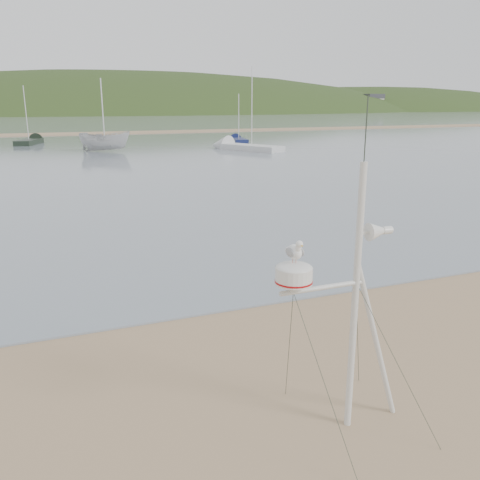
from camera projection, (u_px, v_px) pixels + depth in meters
name	position (u px, v px, depth m)	size (l,w,h in m)	color
ground	(150.00, 461.00, 6.29)	(560.00, 560.00, 0.00)	#917353
water	(35.00, 120.00, 124.46)	(560.00, 256.00, 0.04)	slate
sandbar	(40.00, 134.00, 68.94)	(560.00, 7.00, 0.07)	#917353
hill_ridge	(81.00, 157.00, 228.52)	(620.00, 180.00, 80.00)	#223415
far_cottages	(41.00, 103.00, 181.80)	(294.40, 6.30, 8.00)	white
mast_rig	(350.00, 357.00, 6.69)	(1.95, 2.08, 4.40)	silver
boat_white	(104.00, 125.00, 45.01)	(1.76, 1.81, 4.68)	silver
sailboat_white_near	(233.00, 146.00, 47.81)	(5.45, 8.16, 8.05)	silver
sailboat_blue_far	(237.00, 140.00, 55.96)	(2.40, 5.69, 5.55)	#151E4B
sailboat_dark_mid	(34.00, 141.00, 54.74)	(3.50, 6.66, 6.46)	black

